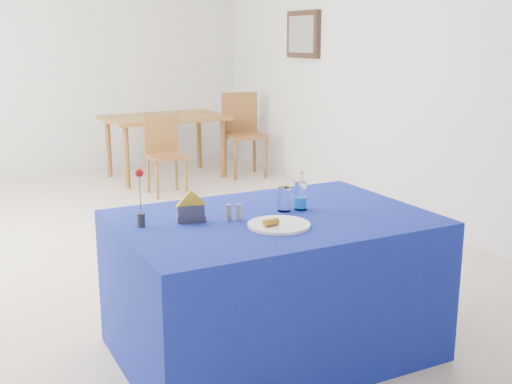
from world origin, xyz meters
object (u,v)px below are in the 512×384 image
blue_table (273,285)px  water_bottle (300,197)px  chair_bg_left (164,149)px  plate (279,225)px  oak_table (165,122)px  chair_bg_right (243,128)px

blue_table → water_bottle: size_ratio=7.44×
blue_table → chair_bg_left: size_ratio=1.88×
plate → oak_table: 4.80m
plate → blue_table: 0.43m
blue_table → water_bottle: bearing=15.4°
water_bottle → chair_bg_right: size_ratio=0.21×
water_bottle → chair_bg_right: (1.69, 4.18, -0.25)m
chair_bg_right → chair_bg_left: bearing=-150.1°
plate → water_bottle: water_bottle is taller
chair_bg_right → plate: bearing=-106.8°
blue_table → water_bottle: (0.20, 0.05, 0.45)m
water_bottle → chair_bg_left: (0.50, 3.67, -0.34)m
chair_bg_left → chair_bg_right: bearing=24.2°
plate → chair_bg_right: (1.95, 4.41, -0.18)m
plate → chair_bg_left: (0.76, 3.90, -0.28)m
blue_table → chair_bg_right: bearing=66.0°
blue_table → water_bottle: 0.50m
plate → chair_bg_right: 4.82m
water_bottle → oak_table: bearing=80.0°
water_bottle → chair_bg_left: water_bottle is taller
water_bottle → oak_table: 4.53m
plate → oak_table: plate is taller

